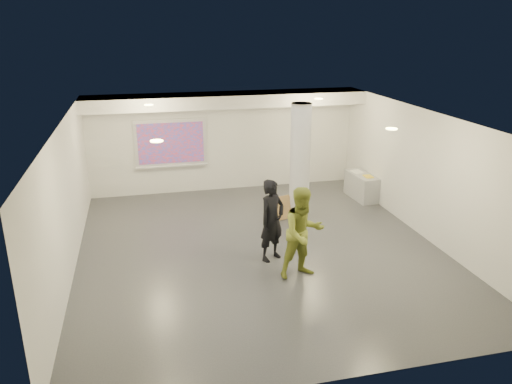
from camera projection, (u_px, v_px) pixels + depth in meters
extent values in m
cube|color=#383B40|center=(260.00, 249.00, 11.34)|extent=(8.00, 9.00, 0.01)
cube|color=silver|center=(260.00, 119.00, 10.37)|extent=(8.00, 9.00, 0.01)
cube|color=silver|center=(224.00, 141.00, 15.00)|extent=(8.00, 0.01, 3.00)
cube|color=silver|center=(340.00, 289.00, 6.71)|extent=(8.00, 0.01, 3.00)
cube|color=silver|center=(66.00, 201.00, 9.98)|extent=(0.01, 9.00, 3.00)
cube|color=silver|center=(425.00, 175.00, 11.73)|extent=(0.01, 9.00, 3.00)
cube|color=silver|center=(227.00, 100.00, 14.06)|extent=(8.00, 1.10, 0.36)
cylinder|color=#ECE67A|center=(149.00, 105.00, 12.19)|extent=(0.22, 0.22, 0.02)
cylinder|color=#ECE67A|center=(319.00, 99.00, 13.16)|extent=(0.22, 0.22, 0.02)
cylinder|color=#ECE67A|center=(157.00, 141.00, 8.51)|extent=(0.22, 0.22, 0.02)
cylinder|color=#ECE67A|center=(392.00, 129.00, 9.48)|extent=(0.22, 0.22, 0.02)
cylinder|color=silver|center=(300.00, 161.00, 12.84)|extent=(0.52, 0.52, 3.00)
cube|color=silver|center=(171.00, 143.00, 14.59)|extent=(2.10, 0.06, 1.40)
cube|color=blue|center=(171.00, 143.00, 14.55)|extent=(1.90, 0.01, 1.20)
cube|color=silver|center=(172.00, 166.00, 14.76)|extent=(2.10, 0.08, 0.04)
cube|color=#989B9D|center=(362.00, 186.00, 14.53)|extent=(0.60, 1.28, 0.73)
cube|color=white|center=(357.00, 172.00, 14.63)|extent=(0.31, 0.38, 0.02)
cube|color=yellow|center=(368.00, 176.00, 14.16)|extent=(0.22, 0.30, 0.03)
cube|color=olive|center=(290.00, 206.00, 13.16)|extent=(0.53, 0.20, 0.57)
cube|color=olive|center=(281.00, 208.00, 13.00)|extent=(0.60, 0.38, 0.61)
imported|color=black|center=(272.00, 220.00, 10.62)|extent=(0.78, 0.71, 1.80)
imported|color=olive|center=(303.00, 233.00, 9.88)|extent=(1.03, 0.87, 1.88)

